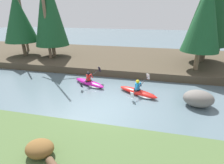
% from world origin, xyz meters
% --- Properties ---
extents(ground_plane, '(90.00, 90.00, 0.00)m').
position_xyz_m(ground_plane, '(0.00, 0.00, 0.00)').
color(ground_plane, slate).
extents(riverbank_far, '(44.00, 10.08, 0.60)m').
position_xyz_m(riverbank_far, '(0.00, 9.78, 0.30)').
color(riverbank_far, '#473D2D').
rests_on(riverbank_far, ground).
extents(conifer_tree_far_left, '(3.30, 3.30, 6.08)m').
position_xyz_m(conifer_tree_far_left, '(-11.23, 7.78, 4.34)').
color(conifer_tree_far_left, brown).
rests_on(conifer_tree_far_left, riverbank_far).
extents(conifer_tree_left, '(3.28, 3.28, 8.27)m').
position_xyz_m(conifer_tree_left, '(-7.89, 8.01, 5.30)').
color(conifer_tree_left, brown).
rests_on(conifer_tree_left, riverbank_far).
extents(conifer_tree_mid_left, '(2.83, 2.83, 6.57)m').
position_xyz_m(conifer_tree_mid_left, '(5.61, 6.53, 4.62)').
color(conifer_tree_mid_left, '#7A664C').
rests_on(conifer_tree_mid_left, riverbank_far).
extents(conifer_tree_mid_right, '(2.55, 2.55, 6.93)m').
position_xyz_m(conifer_tree_mid_right, '(6.88, 9.75, 4.57)').
color(conifer_tree_mid_right, brown).
rests_on(conifer_tree_mid_right, riverbank_far).
extents(bare_tree_upstream, '(4.26, 4.21, 7.79)m').
position_xyz_m(bare_tree_upstream, '(-12.28, 9.80, 4.27)').
color(bare_tree_upstream, brown).
rests_on(bare_tree_upstream, riverbank_far).
extents(bare_tree_mid_upstream, '(4.29, 4.23, 7.84)m').
position_xyz_m(bare_tree_mid_upstream, '(-7.75, 7.20, 4.29)').
color(bare_tree_mid_upstream, brown).
rests_on(bare_tree_mid_upstream, riverbank_far).
extents(shrub_clump_nearest, '(0.95, 0.79, 0.52)m').
position_xyz_m(shrub_clump_nearest, '(-1.32, -4.36, 0.84)').
color(shrub_clump_nearest, brown).
rests_on(shrub_clump_nearest, riverbank_near).
extents(kayaker_lead, '(2.69, 1.94, 1.20)m').
position_xyz_m(kayaker_lead, '(1.46, 2.04, 0.20)').
color(kayaker_lead, red).
rests_on(kayaker_lead, ground).
extents(kayaker_middle, '(2.70, 1.95, 1.20)m').
position_xyz_m(kayaker_middle, '(-2.11, 2.82, 0.20)').
color(kayaker_middle, '#C61999').
rests_on(kayaker_middle, ground).
extents(boulder_midstream, '(1.64, 1.28, 0.92)m').
position_xyz_m(boulder_midstream, '(4.80, 1.38, 0.46)').
color(boulder_midstream, slate).
rests_on(boulder_midstream, ground).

